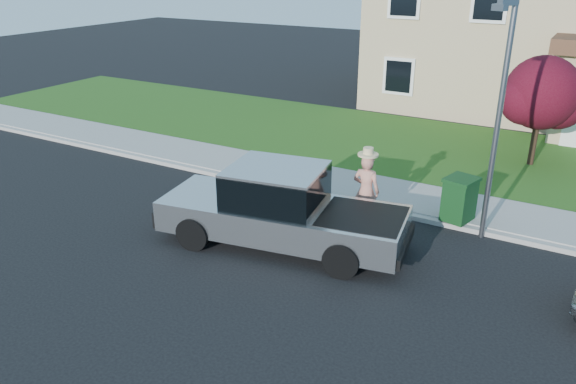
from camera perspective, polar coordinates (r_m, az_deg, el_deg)
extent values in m
plane|color=black|center=(12.57, 1.16, -6.06)|extent=(80.00, 80.00, 0.00)
cube|color=gray|center=(14.58, 10.12, -1.94)|extent=(40.00, 0.20, 0.12)
cube|color=gray|center=(15.53, 11.54, -0.42)|extent=(40.00, 2.00, 0.15)
cube|color=#1D4313|center=(19.62, 15.82, 3.99)|extent=(40.00, 7.00, 0.10)
cube|color=tan|center=(27.36, 19.23, 15.47)|extent=(8.00, 9.00, 6.40)
cube|color=white|center=(22.60, 19.81, 17.73)|extent=(1.30, 0.10, 1.50)
cube|color=black|center=(23.79, 11.17, 11.45)|extent=(1.30, 0.10, 1.50)
cylinder|color=black|center=(12.69, -9.54, -4.16)|extent=(0.80, 0.41, 0.77)
cylinder|color=black|center=(14.08, -6.03, -1.16)|extent=(0.80, 0.41, 0.77)
cylinder|color=black|center=(11.51, 5.46, -6.88)|extent=(0.80, 0.41, 0.77)
cylinder|color=black|center=(13.03, 7.54, -3.28)|extent=(0.80, 0.41, 0.77)
cube|color=#B4B8BB|center=(12.57, -0.58, -2.67)|extent=(5.70, 2.76, 0.69)
cube|color=black|center=(12.33, -1.22, 0.49)|extent=(2.27, 2.08, 0.81)
cube|color=#B4B8BB|center=(12.17, -1.24, 2.33)|extent=(2.27, 2.08, 0.08)
cube|color=black|center=(11.96, 7.58, -2.54)|extent=(1.96, 1.88, 0.06)
cube|color=black|center=(13.78, -11.35, -1.40)|extent=(0.40, 1.82, 0.38)
cube|color=black|center=(12.04, 11.82, -5.37)|extent=(0.40, 1.82, 0.24)
cube|color=black|center=(13.53, -2.62, 2.09)|extent=(0.15, 0.23, 0.17)
imported|color=tan|center=(13.52, 7.93, 0.10)|extent=(0.67, 0.46, 1.81)
cylinder|color=#D6BE89|center=(13.19, 8.14, 3.83)|extent=(0.48, 0.48, 0.05)
cylinder|color=#D6BE89|center=(13.17, 8.16, 4.13)|extent=(0.24, 0.24, 0.17)
cylinder|color=black|center=(18.90, 23.71, 4.81)|extent=(0.19, 0.19, 1.53)
sphere|color=#4B101B|center=(18.55, 24.43, 9.17)|extent=(2.20, 2.20, 2.20)
sphere|color=#4B101B|center=(18.85, 25.83, 8.22)|extent=(1.63, 1.63, 1.63)
sphere|color=#4B101B|center=(18.35, 23.04, 8.64)|extent=(1.53, 1.53, 1.53)
cube|color=#0E3514|center=(14.12, 16.99, -0.83)|extent=(0.75, 0.83, 1.00)
cube|color=#0E3514|center=(13.92, 17.24, 1.21)|extent=(0.83, 0.90, 0.08)
cylinder|color=slate|center=(13.05, 20.47, 6.03)|extent=(0.13, 0.13, 5.24)
cube|color=slate|center=(12.40, 21.48, 17.50)|extent=(0.34, 0.58, 0.13)
cube|color=slate|center=(12.18, 20.74, 17.14)|extent=(0.31, 0.28, 0.13)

